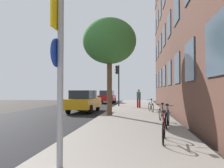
{
  "coord_description": "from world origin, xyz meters",
  "views": [
    {
      "loc": [
        1.39,
        -1.21,
        1.61
      ],
      "look_at": [
        0.07,
        9.69,
        1.93
      ],
      "focal_mm": 36.33,
      "sensor_mm": 36.0,
      "label": 1
    }
  ],
  "objects_px": {
    "sign_post": "(59,63)",
    "car_1": "(107,97)",
    "bicycle_2": "(162,114)",
    "car_0": "(84,101)",
    "bicycle_0": "(164,129)",
    "bicycle_3": "(151,107)",
    "pedestrian_0": "(139,97)",
    "tree_near": "(109,42)",
    "bicycle_1": "(167,118)",
    "traffic_light": "(118,78)"
  },
  "relations": [
    {
      "from": "sign_post",
      "to": "car_1",
      "type": "height_order",
      "value": "sign_post"
    },
    {
      "from": "bicycle_2",
      "to": "car_0",
      "type": "relative_size",
      "value": 0.36
    },
    {
      "from": "bicycle_0",
      "to": "bicycle_3",
      "type": "xyz_separation_m",
      "value": [
        0.11,
        9.56,
        0.0
      ]
    },
    {
      "from": "bicycle_2",
      "to": "pedestrian_0",
      "type": "relative_size",
      "value": 0.97
    },
    {
      "from": "sign_post",
      "to": "bicycle_2",
      "type": "height_order",
      "value": "sign_post"
    },
    {
      "from": "tree_near",
      "to": "bicycle_2",
      "type": "relative_size",
      "value": 3.77
    },
    {
      "from": "bicycle_2",
      "to": "car_0",
      "type": "bearing_deg",
      "value": 133.57
    },
    {
      "from": "bicycle_0",
      "to": "pedestrian_0",
      "type": "distance_m",
      "value": 13.28
    },
    {
      "from": "sign_post",
      "to": "bicycle_1",
      "type": "xyz_separation_m",
      "value": [
        2.68,
        5.14,
        -1.66
      ]
    },
    {
      "from": "pedestrian_0",
      "to": "sign_post",
      "type": "bearing_deg",
      "value": -95.38
    },
    {
      "from": "car_0",
      "to": "traffic_light",
      "type": "bearing_deg",
      "value": 68.5
    },
    {
      "from": "traffic_light",
      "to": "pedestrian_0",
      "type": "xyz_separation_m",
      "value": [
        2.01,
        -1.74,
        -1.78
      ]
    },
    {
      "from": "tree_near",
      "to": "pedestrian_0",
      "type": "height_order",
      "value": "tree_near"
    },
    {
      "from": "traffic_light",
      "to": "car_1",
      "type": "bearing_deg",
      "value": 106.32
    },
    {
      "from": "bicycle_0",
      "to": "pedestrian_0",
      "type": "relative_size",
      "value": 1.0
    },
    {
      "from": "traffic_light",
      "to": "bicycle_2",
      "type": "bearing_deg",
      "value": -73.55
    },
    {
      "from": "traffic_light",
      "to": "car_0",
      "type": "bearing_deg",
      "value": -111.5
    },
    {
      "from": "traffic_light",
      "to": "bicycle_1",
      "type": "relative_size",
      "value": 2.48
    },
    {
      "from": "traffic_light",
      "to": "bicycle_0",
      "type": "height_order",
      "value": "traffic_light"
    },
    {
      "from": "bicycle_3",
      "to": "bicycle_2",
      "type": "bearing_deg",
      "value": -87.21
    },
    {
      "from": "car_1",
      "to": "bicycle_1",
      "type": "bearing_deg",
      "value": -74.83
    },
    {
      "from": "bicycle_2",
      "to": "car_1",
      "type": "bearing_deg",
      "value": 106.4
    },
    {
      "from": "bicycle_3",
      "to": "pedestrian_0",
      "type": "relative_size",
      "value": 1.02
    },
    {
      "from": "traffic_light",
      "to": "bicycle_3",
      "type": "relative_size",
      "value": 2.42
    },
    {
      "from": "bicycle_2",
      "to": "pedestrian_0",
      "type": "height_order",
      "value": "pedestrian_0"
    },
    {
      "from": "tree_near",
      "to": "pedestrian_0",
      "type": "xyz_separation_m",
      "value": [
        1.74,
        6.4,
        -3.57
      ]
    },
    {
      "from": "pedestrian_0",
      "to": "bicycle_1",
      "type": "bearing_deg",
      "value": -83.6
    },
    {
      "from": "bicycle_1",
      "to": "traffic_light",
      "type": "bearing_deg",
      "value": 104.51
    },
    {
      "from": "car_0",
      "to": "car_1",
      "type": "xyz_separation_m",
      "value": [
        -0.0,
        12.21,
        -0.0
      ]
    },
    {
      "from": "tree_near",
      "to": "bicycle_2",
      "type": "height_order",
      "value": "tree_near"
    },
    {
      "from": "tree_near",
      "to": "bicycle_1",
      "type": "distance_m",
      "value": 6.61
    },
    {
      "from": "bicycle_0",
      "to": "car_1",
      "type": "height_order",
      "value": "car_1"
    },
    {
      "from": "pedestrian_0",
      "to": "bicycle_3",
      "type": "bearing_deg",
      "value": -76.5
    },
    {
      "from": "tree_near",
      "to": "bicycle_0",
      "type": "xyz_separation_m",
      "value": [
        2.52,
        -6.85,
        -4.13
      ]
    },
    {
      "from": "bicycle_2",
      "to": "bicycle_3",
      "type": "xyz_separation_m",
      "value": [
        -0.26,
        5.25,
        0.01
      ]
    },
    {
      "from": "bicycle_1",
      "to": "pedestrian_0",
      "type": "bearing_deg",
      "value": 96.4
    },
    {
      "from": "pedestrian_0",
      "to": "car_1",
      "type": "distance_m",
      "value": 9.64
    },
    {
      "from": "traffic_light",
      "to": "bicycle_2",
      "type": "distance_m",
      "value": 11.37
    },
    {
      "from": "bicycle_2",
      "to": "bicycle_1",
      "type": "bearing_deg",
      "value": -88.19
    },
    {
      "from": "pedestrian_0",
      "to": "car_0",
      "type": "height_order",
      "value": "pedestrian_0"
    },
    {
      "from": "tree_near",
      "to": "car_1",
      "type": "bearing_deg",
      "value": 98.71
    },
    {
      "from": "traffic_light",
      "to": "car_0",
      "type": "distance_m",
      "value": 5.93
    },
    {
      "from": "tree_near",
      "to": "bicycle_3",
      "type": "relative_size",
      "value": 3.61
    },
    {
      "from": "sign_post",
      "to": "pedestrian_0",
      "type": "bearing_deg",
      "value": 84.62
    },
    {
      "from": "tree_near",
      "to": "car_1",
      "type": "height_order",
      "value": "tree_near"
    },
    {
      "from": "bicycle_1",
      "to": "car_1",
      "type": "relative_size",
      "value": 0.41
    },
    {
      "from": "bicycle_3",
      "to": "bicycle_1",
      "type": "bearing_deg",
      "value": -87.45
    },
    {
      "from": "bicycle_1",
      "to": "bicycle_3",
      "type": "distance_m",
      "value": 6.97
    },
    {
      "from": "traffic_light",
      "to": "bicycle_1",
      "type": "height_order",
      "value": "traffic_light"
    },
    {
      "from": "tree_near",
      "to": "bicycle_1",
      "type": "xyz_separation_m",
      "value": [
        2.94,
        -4.25,
        -4.12
      ]
    }
  ]
}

